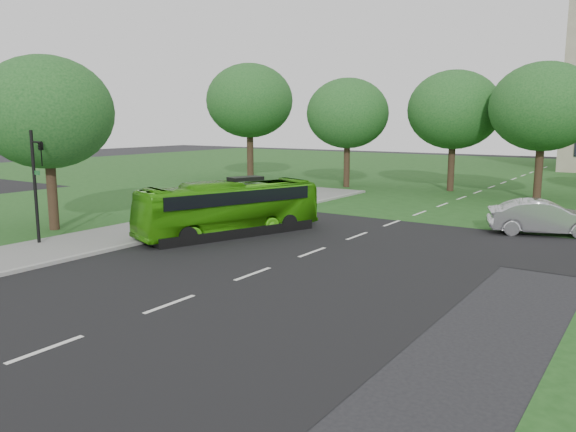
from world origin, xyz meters
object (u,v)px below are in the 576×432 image
object	(u,v)px
tree_park_b	(454,110)
traffic_light	(37,179)
tree_side_near	(47,113)
bus	(230,208)
sedan	(544,217)
tree_park_c	(543,107)
tree_park_a	(348,113)
tree_park_f	(250,101)

from	to	relation	value
tree_park_b	traffic_light	distance (m)	30.45
tree_side_near	bus	size ratio (longest dim) A/B	0.93
tree_side_near	sedan	xyz separation A→B (m)	(20.37, 12.32, -4.92)
tree_side_near	bus	distance (m)	10.00
tree_park_c	sedan	world-z (taller)	tree_park_c
tree_park_a	tree_park_c	world-z (taller)	tree_park_c
tree_park_a	tree_side_near	bearing A→B (deg)	-97.74
tree_park_c	tree_side_near	xyz separation A→B (m)	(-17.81, -24.78, -0.53)
tree_park_f	sedan	bearing A→B (deg)	-24.87
tree_park_b	tree_park_c	size ratio (longest dim) A/B	0.99
traffic_light	tree_side_near	bearing A→B (deg)	144.48
tree_park_b	tree_side_near	bearing A→B (deg)	-112.96
tree_side_near	tree_park_c	bearing A→B (deg)	54.29
tree_park_a	tree_park_b	size ratio (longest dim) A/B	0.96
tree_park_b	tree_park_f	xyz separation A→B (m)	(-18.40, -1.46, 0.99)
tree_park_f	sedan	world-z (taller)	tree_park_f
tree_park_f	tree_park_b	bearing A→B (deg)	4.53
sedan	tree_park_a	bearing A→B (deg)	34.27
traffic_light	tree_park_f	bearing A→B (deg)	115.96
tree_park_a	bus	bearing A→B (deg)	-77.07
tree_park_c	tree_side_near	size ratio (longest dim) A/B	1.09
tree_park_a	traffic_light	size ratio (longest dim) A/B	1.76
tree_side_near	tree_park_f	bearing A→B (deg)	105.93
tree_park_f	bus	distance (m)	26.66
sedan	tree_side_near	bearing A→B (deg)	100.79
tree_park_c	tree_side_near	distance (m)	30.52
tree_park_c	tree_side_near	world-z (taller)	tree_park_c
bus	tree_side_near	bearing A→B (deg)	-133.60
tree_park_b	bus	world-z (taller)	tree_park_b
bus	traffic_light	size ratio (longest dim) A/B	1.83
tree_park_a	traffic_light	world-z (taller)	tree_park_a
tree_park_a	tree_park_f	distance (m)	10.57
tree_park_b	tree_park_f	bearing A→B (deg)	-175.47
tree_park_f	traffic_light	xyz separation A→B (m)	(10.05, -27.64, -4.24)
tree_park_a	tree_park_b	xyz separation A→B (m)	(7.92, 2.13, 0.23)
tree_park_c	tree_park_f	xyz separation A→B (m)	(-24.97, 0.31, 0.89)
tree_park_a	sedan	size ratio (longest dim) A/B	1.76
tree_park_a	tree_park_c	xyz separation A→B (m)	(14.49, 0.36, 0.33)
bus	traffic_light	bearing A→B (deg)	-108.08
sedan	tree_park_f	bearing A→B (deg)	44.74
tree_park_c	tree_park_a	bearing A→B (deg)	-178.56
tree_park_b	bus	bearing A→B (deg)	-98.15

